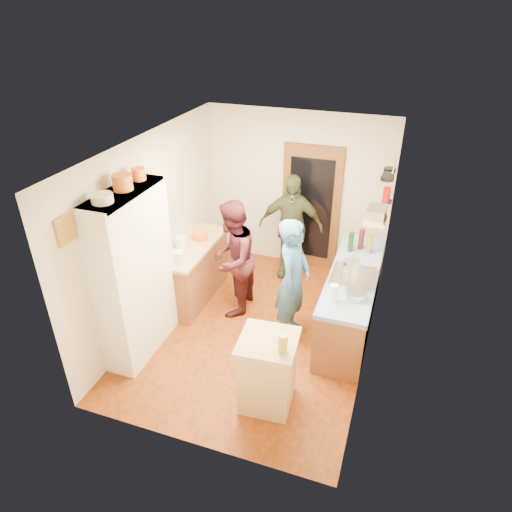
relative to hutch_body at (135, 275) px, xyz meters
The scene contains 44 objects.
floor 1.89m from the hutch_body, 31.61° to the left, with size 3.00×4.00×0.02m, color #873911.
ceiling 2.15m from the hutch_body, 31.61° to the left, with size 3.00×4.00×0.02m, color silver.
wall_back 3.10m from the hutch_body, 65.17° to the left, with size 3.00×0.02×2.60m, color beige.
wall_front 1.79m from the hutch_body, 42.95° to the right, with size 3.00×0.02×2.60m, color beige.
wall_left 0.85m from the hutch_body, 104.71° to the left, with size 0.02×4.00×2.60m, color beige.
wall_right 2.93m from the hutch_body, 15.89° to the left, with size 0.02×4.00×2.60m, color beige.
door_frame 3.17m from the hutch_body, 60.77° to the left, with size 0.95×0.06×2.10m, color brown.
door_glass 3.14m from the hutch_body, 60.46° to the left, with size 0.70×0.02×1.70m, color black.
hutch_body is the anchor object (origin of this frame).
hutch_top_shelf 1.08m from the hutch_body, ahead, with size 0.40×1.14×0.04m, color white.
plate_stack 1.20m from the hutch_body, 90.00° to the right, with size 0.23×0.23×0.09m, color white.
orange_pot_a 1.19m from the hutch_body, 90.00° to the left, with size 0.22×0.22×0.18m, color orange.
orange_pot_b 1.23m from the hutch_body, 90.00° to the left, with size 0.16×0.16×0.14m, color orange.
left_counter_base 1.42m from the hutch_body, 85.43° to the left, with size 0.60×1.40×0.85m, color brown.
left_counter_top 1.27m from the hutch_body, 85.43° to the left, with size 0.64×1.44×0.05m, color tan.
toaster 0.76m from the hutch_body, 78.54° to the left, with size 0.22×0.15×0.17m, color white.
kettle 1.11m from the hutch_body, 87.41° to the left, with size 0.17×0.17×0.19m, color white.
orange_bowl 1.48m from the hutch_body, 82.97° to the left, with size 0.22×0.22×0.10m, color orange.
chopping_board 1.84m from the hutch_body, 86.25° to the left, with size 0.30×0.22×0.03m, color tan.
right_counter_base 2.90m from the hutch_body, 27.47° to the left, with size 0.60×2.20×0.84m, color brown.
right_counter_top 2.83m from the hutch_body, 27.47° to the left, with size 0.62×2.22×0.06m, color blue.
hob 2.75m from the hutch_body, 24.49° to the left, with size 0.55×0.58×0.04m, color silver.
pot_on_hob 2.75m from the hutch_body, 27.06° to the left, with size 0.21×0.21×0.14m, color silver.
bottle_a 2.98m from the hutch_body, 38.02° to the left, with size 0.07×0.07×0.29m, color #143F14.
bottle_b 3.16m from the hutch_body, 38.27° to the left, with size 0.08×0.08×0.31m, color #591419.
bottle_c 3.21m from the hutch_body, 35.62° to the left, with size 0.08×0.08×0.32m, color olive.
paper_towel 2.41m from the hutch_body, 13.12° to the left, with size 0.10×0.10×0.22m, color white.
mixing_bowl 2.70m from the hutch_body, 14.95° to the left, with size 0.26×0.26×0.10m, color silver.
island_base 2.00m from the hutch_body, 12.25° to the right, with size 0.55×0.55×0.86m, color tan.
island_top 1.90m from the hutch_body, 12.25° to the right, with size 0.62×0.62×0.05m, color tan.
cutting_board 1.84m from the hutch_body, 11.20° to the right, with size 0.35×0.28×0.02m, color white.
oil_jar 2.10m from the hutch_body, 13.98° to the right, with size 0.10×0.10×0.21m, color #AD9E2D.
pan_rail 3.73m from the hutch_body, 40.11° to the left, with size 0.02×0.02×0.65m, color silver.
pan_hang_a 3.55m from the hutch_body, 38.53° to the left, with size 0.18×0.18×0.05m, color black.
pan_hang_b 3.67m from the hutch_body, 41.04° to the left, with size 0.16×0.16×0.05m, color black.
pan_hang_c 3.80m from the hutch_body, 43.36° to the left, with size 0.17×0.17×0.05m, color black.
wall_shelf 3.01m from the hutch_body, 25.09° to the left, with size 0.26×0.42×0.03m, color tan.
radio 3.03m from the hutch_body, 25.09° to the left, with size 0.22×0.30×0.15m, color silver.
ext_bracket 3.75m from the hutch_body, 42.07° to the left, with size 0.06×0.10×0.04m, color black.
fire_extinguisher 3.71m from the hutch_body, 42.69° to the left, with size 0.11×0.11×0.32m, color red.
picture_frame 1.22m from the hutch_body, 103.50° to the right, with size 0.03×0.25×0.30m, color gold.
person_hob 2.00m from the hutch_body, 24.92° to the left, with size 0.63×0.41×1.73m, color #306193.
person_left 1.47m from the hutch_body, 53.97° to the left, with size 0.84×0.65×1.72m, color #40171E.
person_back 2.73m from the hutch_body, 60.39° to the left, with size 1.02×0.43×1.74m, color #3A4227.
Camera 1 is at (1.65, -4.76, 4.08)m, focal length 32.00 mm.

